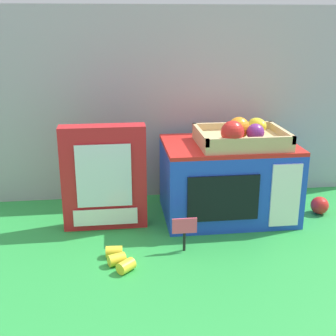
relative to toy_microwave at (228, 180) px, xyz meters
The scene contains 8 objects.
ground_plane 0.24m from the toy_microwave, 169.27° to the right, with size 1.70×1.70×0.00m, color green.
display_back_panel 0.37m from the toy_microwave, 131.45° to the left, with size 1.61×0.03×0.67m, color #A0A3A8.
toy_microwave is the anchor object (origin of this frame).
food_groups_crate 0.16m from the toy_microwave, 52.08° to the right, with size 0.27×0.22×0.09m.
cookie_set_box 0.40m from the toy_microwave, behind, with size 0.26×0.06×0.33m.
price_sign 0.30m from the toy_microwave, 128.01° to the right, with size 0.07×0.01×0.10m.
loose_toy_banana 0.48m from the toy_microwave, 142.21° to the right, with size 0.08×0.13×0.03m.
loose_toy_apple 0.33m from the toy_microwave, ahead, with size 0.06×0.06×0.06m, color red.
Camera 1 is at (-0.17, -1.32, 0.62)m, focal length 48.20 mm.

